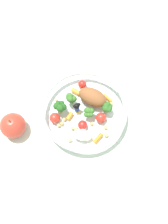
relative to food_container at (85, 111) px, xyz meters
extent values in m
plane|color=silver|center=(-0.02, 0.00, -0.03)|extent=(2.40, 2.40, 0.00)
cylinder|color=white|center=(0.00, 0.00, -0.02)|extent=(0.22, 0.22, 0.01)
torus|color=white|center=(0.00, 0.00, 0.01)|extent=(0.23, 0.23, 0.01)
ellipsoid|color=brown|center=(0.02, 0.04, 0.00)|extent=(0.09, 0.07, 0.05)
cylinder|color=#8EB766|center=(0.01, -0.01, -0.01)|extent=(0.01, 0.01, 0.02)
sphere|color=#386B28|center=(0.02, -0.01, 0.01)|extent=(0.01, 0.01, 0.01)
sphere|color=#386B28|center=(0.02, 0.00, 0.01)|extent=(0.02, 0.02, 0.02)
sphere|color=#386B28|center=(0.01, 0.00, 0.01)|extent=(0.02, 0.02, 0.02)
sphere|color=#386B28|center=(0.01, 0.00, 0.01)|extent=(0.02, 0.02, 0.02)
sphere|color=#386B28|center=(0.01, -0.01, 0.01)|extent=(0.01, 0.01, 0.01)
sphere|color=#386B28|center=(0.01, -0.01, 0.01)|extent=(0.01, 0.01, 0.01)
sphere|color=#386B28|center=(0.01, -0.01, 0.01)|extent=(0.01, 0.01, 0.01)
sphere|color=#386B28|center=(0.02, -0.01, 0.01)|extent=(0.01, 0.01, 0.01)
cylinder|color=#7FAD5B|center=(-0.04, 0.03, -0.01)|extent=(0.01, 0.01, 0.02)
sphere|color=#386B28|center=(-0.03, 0.03, 0.01)|extent=(0.02, 0.02, 0.02)
sphere|color=#386B28|center=(-0.04, 0.03, 0.01)|extent=(0.02, 0.02, 0.02)
sphere|color=#386B28|center=(-0.04, 0.03, 0.02)|extent=(0.01, 0.01, 0.01)
sphere|color=#386B28|center=(-0.05, 0.03, 0.01)|extent=(0.02, 0.02, 0.02)
sphere|color=#386B28|center=(-0.05, 0.03, 0.01)|extent=(0.01, 0.01, 0.01)
sphere|color=#386B28|center=(-0.05, 0.02, 0.01)|extent=(0.02, 0.02, 0.02)
sphere|color=#386B28|center=(-0.04, 0.02, 0.02)|extent=(0.02, 0.02, 0.02)
sphere|color=#386B28|center=(-0.04, 0.02, 0.01)|extent=(0.02, 0.02, 0.02)
cylinder|color=#7FAD5B|center=(-0.07, 0.00, -0.01)|extent=(0.01, 0.01, 0.03)
sphere|color=#23561E|center=(-0.06, 0.00, 0.02)|extent=(0.02, 0.02, 0.02)
sphere|color=#23561E|center=(-0.06, 0.01, 0.01)|extent=(0.02, 0.02, 0.02)
sphere|color=#23561E|center=(-0.07, 0.01, 0.02)|extent=(0.01, 0.01, 0.01)
sphere|color=#23561E|center=(-0.07, 0.00, 0.02)|extent=(0.02, 0.02, 0.02)
sphere|color=#23561E|center=(-0.07, -0.01, 0.02)|extent=(0.02, 0.02, 0.02)
sphere|color=#23561E|center=(-0.06, -0.01, 0.02)|extent=(0.02, 0.02, 0.02)
cylinder|color=#8EB766|center=(0.06, 0.01, -0.01)|extent=(0.01, 0.01, 0.02)
sphere|color=#2D6023|center=(0.07, 0.01, 0.01)|extent=(0.02, 0.02, 0.02)
sphere|color=#2D6023|center=(0.07, 0.02, 0.01)|extent=(0.02, 0.02, 0.02)
sphere|color=#2D6023|center=(0.06, 0.02, 0.01)|extent=(0.02, 0.02, 0.02)
sphere|color=#2D6023|center=(0.06, 0.02, 0.01)|extent=(0.02, 0.02, 0.02)
sphere|color=#2D6023|center=(0.05, 0.01, 0.01)|extent=(0.01, 0.01, 0.01)
sphere|color=#2D6023|center=(0.06, 0.01, 0.01)|extent=(0.02, 0.02, 0.02)
sphere|color=#2D6023|center=(0.06, 0.01, 0.01)|extent=(0.02, 0.02, 0.02)
sphere|color=#2D6023|center=(0.07, 0.01, 0.01)|extent=(0.01, 0.01, 0.01)
sphere|color=silver|center=(0.02, -0.07, -0.01)|extent=(0.02, 0.02, 0.02)
sphere|color=silver|center=(0.00, -0.06, -0.01)|extent=(0.02, 0.02, 0.02)
sphere|color=silver|center=(-0.01, -0.07, 0.00)|extent=(0.03, 0.03, 0.03)
sphere|color=silver|center=(0.00, -0.07, 0.00)|extent=(0.03, 0.03, 0.03)
cube|color=yellow|center=(-0.02, 0.01, -0.02)|extent=(0.02, 0.02, 0.00)
cylinder|color=#1933B2|center=(-0.02, 0.01, -0.01)|extent=(0.02, 0.02, 0.02)
sphere|color=black|center=(-0.02, 0.01, 0.01)|extent=(0.02, 0.02, 0.02)
sphere|color=black|center=(-0.03, 0.00, 0.02)|extent=(0.01, 0.01, 0.01)
sphere|color=black|center=(-0.02, 0.01, 0.02)|extent=(0.01, 0.01, 0.01)
cylinder|color=orange|center=(-0.04, -0.02, -0.01)|extent=(0.02, 0.03, 0.01)
cylinder|color=orange|center=(-0.03, 0.06, -0.01)|extent=(0.03, 0.02, 0.01)
cylinder|color=orange|center=(0.04, -0.07, -0.01)|extent=(0.03, 0.03, 0.01)
cylinder|color=orange|center=(0.06, 0.05, -0.02)|extent=(0.03, 0.03, 0.01)
sphere|color=red|center=(0.00, -0.04, -0.01)|extent=(0.03, 0.03, 0.03)
sphere|color=red|center=(0.05, -0.01, -0.01)|extent=(0.03, 0.03, 0.03)
sphere|color=red|center=(-0.08, -0.03, 0.00)|extent=(0.03, 0.03, 0.03)
sphere|color=red|center=(-0.01, 0.08, -0.01)|extent=(0.02, 0.02, 0.02)
sphere|color=tan|center=(-0.02, -0.05, -0.01)|extent=(0.01, 0.01, 0.01)
sphere|color=tan|center=(-0.06, -0.04, -0.01)|extent=(0.01, 0.01, 0.01)
sphere|color=tan|center=(-0.03, -0.08, -0.01)|extent=(0.01, 0.01, 0.01)
sphere|color=tan|center=(-0.07, -0.05, -0.01)|extent=(0.01, 0.01, 0.01)
sphere|color=#D1B775|center=(0.06, 0.04, -0.01)|extent=(0.01, 0.01, 0.01)
sphere|color=#D1B775|center=(-0.08, 0.03, -0.01)|extent=(0.01, 0.01, 0.01)
sphere|color=tan|center=(0.02, -0.03, -0.01)|extent=(0.01, 0.01, 0.01)
sphere|color=tan|center=(0.07, -0.06, -0.01)|extent=(0.01, 0.01, 0.01)
sphere|color=tan|center=(-0.03, -0.05, -0.01)|extent=(0.01, 0.01, 0.01)
sphere|color=tan|center=(-0.05, -0.03, -0.01)|extent=(0.01, 0.01, 0.01)
sphere|color=tan|center=(0.07, 0.03, -0.01)|extent=(0.01, 0.01, 0.01)
sphere|color=tan|center=(0.06, -0.04, -0.01)|extent=(0.01, 0.01, 0.01)
sphere|color=#D1B775|center=(-0.01, 0.07, -0.01)|extent=(0.01, 0.01, 0.01)
sphere|color=#BC3828|center=(-0.18, -0.07, 0.01)|extent=(0.07, 0.07, 0.07)
cylinder|color=brown|center=(-0.18, -0.07, 0.05)|extent=(0.00, 0.00, 0.01)
camera|label=1|loc=(0.03, -0.27, 0.71)|focal=44.77mm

